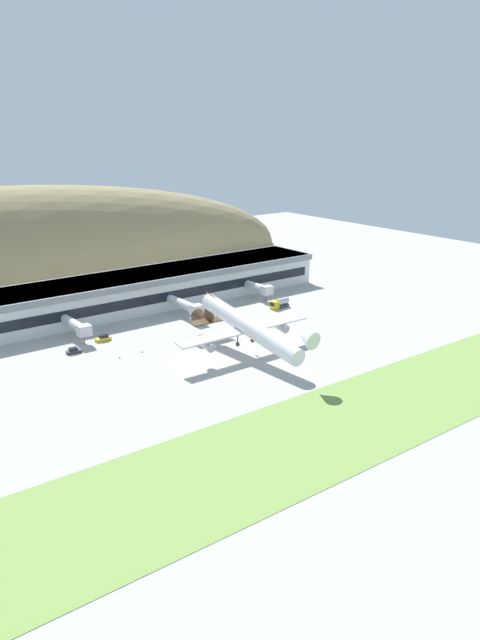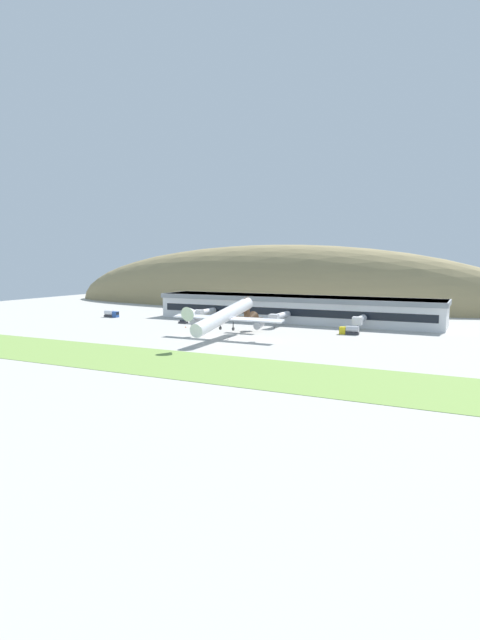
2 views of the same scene
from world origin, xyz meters
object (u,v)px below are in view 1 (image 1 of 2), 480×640
jetway_1 (186,305)px  jetway_2 (260,288)px  traffic_cone_0 (120,357)px  traffic_cone_1 (142,351)px  terminal_building (152,286)px  fuel_truck (280,303)px  service_car_1 (74,351)px  cargo_airplane (247,327)px  service_car_0 (103,338)px  jetway_0 (77,326)px

jetway_1 → jetway_2: bearing=4.4°
traffic_cone_0 → traffic_cone_1: size_ratio=1.00×
traffic_cone_0 → jetway_1: bearing=30.3°
traffic_cone_1 → jetway_1: bearing=35.9°
terminal_building → jetway_1: bearing=-88.2°
jetway_1 → traffic_cone_0: bearing=-149.7°
fuel_truck → traffic_cone_0: 61.56m
terminal_building → jetway_2: bearing=-28.0°
jetway_2 → service_car_1: jetway_2 is taller
terminal_building → cargo_airplane: 55.16m
cargo_airplane → service_car_1: 44.71m
jetway_1 → service_car_0: (-28.87, -3.84, -3.31)m
service_car_1 → traffic_cone_0: 12.85m
terminal_building → jetway_1: (0.59, -18.86, -2.05)m
jetway_2 → fuel_truck: (-1.01, -11.37, -2.54)m
jetway_0 → cargo_airplane: (29.14, -37.19, 3.47)m
cargo_airplane → jetway_0: bearing=128.1°
jetway_1 → traffic_cone_0: size_ratio=28.21×
cargo_airplane → terminal_building: bearing=85.5°
jetway_0 → service_car_0: bearing=-43.4°
cargo_airplane → traffic_cone_0: bearing=146.1°
service_car_0 → traffic_cone_0: bearing=-99.9°
jetway_0 → traffic_cone_1: (9.11, -19.18, -3.71)m
jetway_2 → service_car_1: bearing=-171.5°
cargo_airplane → traffic_cone_0: (-26.47, 17.76, -7.18)m
jetway_0 → jetway_1: 34.09m
fuel_truck → traffic_cone_1: (-54.39, -9.06, -1.17)m
cargo_airplane → traffic_cone_1: 27.87m
terminal_building → traffic_cone_0: bearing=-129.6°
jetway_0 → traffic_cone_1: size_ratio=24.67×
jetway_2 → traffic_cone_1: (-55.41, -20.44, -3.71)m
cargo_airplane → service_car_0: (-23.93, 32.27, -6.78)m
terminal_building → traffic_cone_1: size_ratio=208.92×
service_car_0 → traffic_cone_1: 14.79m
jetway_2 → service_car_0: jetway_2 is taller
terminal_building → traffic_cone_1: (-24.37, -36.96, -5.76)m
fuel_truck → service_car_0: bearing=174.9°
service_car_0 → traffic_cone_1: service_car_0 is taller
service_car_0 → traffic_cone_1: size_ratio=7.41×
fuel_truck → traffic_cone_0: (-60.84, -9.31, -1.17)m
jetway_0 → traffic_cone_0: (2.66, -19.43, -3.71)m
service_car_1 → traffic_cone_1: size_ratio=6.80×
jetway_0 → service_car_1: jetway_0 is taller
service_car_1 → traffic_cone_0: size_ratio=6.80×
service_car_1 → service_car_0: bearing=22.3°
traffic_cone_1 → fuel_truck: bearing=9.5°
service_car_1 → traffic_cone_0: (7.62, -10.35, -0.33)m
terminal_building → jetway_0: 37.97m
cargo_airplane → service_car_1: size_ratio=11.85×
service_car_0 → fuel_truck: 58.54m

